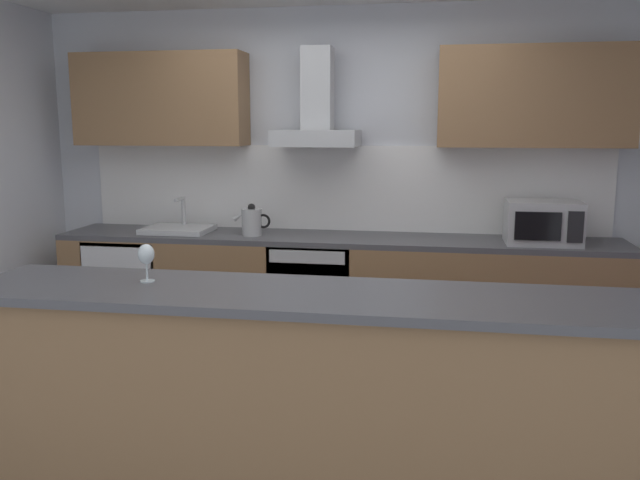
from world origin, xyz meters
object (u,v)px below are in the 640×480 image
object	(u,v)px
refrigerator	(134,290)
sink	(178,229)
wine_glass	(146,256)
range_hood	(317,115)
microwave	(543,222)
oven	(314,294)
kettle	(252,221)

from	to	relation	value
refrigerator	sink	size ratio (longest dim) A/B	1.70
wine_glass	refrigerator	bearing A→B (deg)	117.62
wine_glass	range_hood	bearing A→B (deg)	78.23
microwave	sink	xyz separation A→B (m)	(-2.69, 0.04, -0.12)
oven	wine_glass	xyz separation A→B (m)	(-0.43, -1.95, 0.66)
wine_glass	kettle	bearing A→B (deg)	91.04
refrigerator	wine_glass	size ratio (longest dim) A/B	4.78
sink	kettle	bearing A→B (deg)	-4.25
oven	microwave	distance (m)	1.72
kettle	wine_glass	bearing A→B (deg)	-88.96
range_hood	sink	bearing A→B (deg)	-173.67
kettle	range_hood	world-z (taller)	range_hood
oven	kettle	xyz separation A→B (m)	(-0.47, -0.03, 0.55)
refrigerator	wine_glass	xyz separation A→B (m)	(1.02, -1.94, 0.70)
kettle	range_hood	distance (m)	0.93
refrigerator	kettle	xyz separation A→B (m)	(0.98, -0.03, 0.58)
oven	sink	bearing A→B (deg)	179.41
sink	wine_glass	distance (m)	2.07
wine_glass	sink	bearing A→B (deg)	108.02
kettle	wine_glass	xyz separation A→B (m)	(0.03, -1.91, 0.12)
microwave	sink	bearing A→B (deg)	179.17
oven	refrigerator	bearing A→B (deg)	-179.89
refrigerator	range_hood	xyz separation A→B (m)	(1.45, 0.13, 1.36)
refrigerator	oven	bearing A→B (deg)	0.11
oven	sink	size ratio (longest dim) A/B	1.60
sink	oven	bearing A→B (deg)	-0.59
oven	sink	xyz separation A→B (m)	(-1.07, 0.01, 0.47)
sink	wine_glass	bearing A→B (deg)	-71.98
refrigerator	range_hood	distance (m)	1.99
kettle	refrigerator	bearing A→B (deg)	178.19
wine_glass	oven	bearing A→B (deg)	77.47
kettle	wine_glass	distance (m)	1.92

